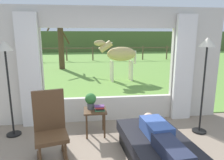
# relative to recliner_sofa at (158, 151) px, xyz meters

# --- Properties ---
(back_wall_with_window) EXTENTS (5.20, 0.12, 2.55)m
(back_wall_with_window) POSITION_rel_recliner_sofa_xyz_m (-0.54, 1.83, 1.03)
(back_wall_with_window) COLOR beige
(back_wall_with_window) RESTS_ON ground_plane
(curtain_panel_left) EXTENTS (0.44, 0.10, 2.40)m
(curtain_panel_left) POSITION_rel_recliner_sofa_xyz_m (-2.23, 1.69, 0.98)
(curtain_panel_left) COLOR silver
(curtain_panel_left) RESTS_ON ground_plane
(curtain_panel_right) EXTENTS (0.44, 0.10, 2.40)m
(curtain_panel_right) POSITION_rel_recliner_sofa_xyz_m (1.15, 1.69, 0.98)
(curtain_panel_right) COLOR silver
(curtain_panel_right) RESTS_ON ground_plane
(outdoor_pasture_lawn) EXTENTS (36.00, 21.68, 0.02)m
(outdoor_pasture_lawn) POSITION_rel_recliner_sofa_xyz_m (-0.54, 12.73, -0.21)
(outdoor_pasture_lawn) COLOR olive
(outdoor_pasture_lawn) RESTS_ON ground_plane
(distant_hill_ridge) EXTENTS (36.00, 2.00, 2.40)m
(distant_hill_ridge) POSITION_rel_recliner_sofa_xyz_m (-0.54, 22.57, 0.98)
(distant_hill_ridge) COLOR #4F6433
(distant_hill_ridge) RESTS_ON ground_plane
(recliner_sofa) EXTENTS (1.05, 1.77, 0.42)m
(recliner_sofa) POSITION_rel_recliner_sofa_xyz_m (0.00, 0.00, 0.00)
(recliner_sofa) COLOR black
(recliner_sofa) RESTS_ON ground_plane
(reclining_person) EXTENTS (0.39, 1.44, 0.22)m
(reclining_person) POSITION_rel_recliner_sofa_xyz_m (0.00, -0.05, 0.30)
(reclining_person) COLOR #334C8C
(reclining_person) RESTS_ON recliner_sofa
(rocking_chair) EXTENTS (0.61, 0.77, 1.12)m
(rocking_chair) POSITION_rel_recliner_sofa_xyz_m (-1.63, 0.34, 0.33)
(rocking_chair) COLOR #4C331E
(rocking_chair) RESTS_ON ground_plane
(side_table) EXTENTS (0.44, 0.44, 0.52)m
(side_table) POSITION_rel_recliner_sofa_xyz_m (-0.91, 1.11, 0.21)
(side_table) COLOR #4C331E
(side_table) RESTS_ON ground_plane
(potted_plant) EXTENTS (0.22, 0.22, 0.32)m
(potted_plant) POSITION_rel_recliner_sofa_xyz_m (-0.99, 1.17, 0.48)
(potted_plant) COLOR #4C5156
(potted_plant) RESTS_ON side_table
(book_stack) EXTENTS (0.20, 0.15, 0.10)m
(book_stack) POSITION_rel_recliner_sofa_xyz_m (-0.82, 1.05, 0.35)
(book_stack) COLOR #337247
(book_stack) RESTS_ON side_table
(floor_lamp_left) EXTENTS (0.32, 0.32, 1.85)m
(floor_lamp_left) POSITION_rel_recliner_sofa_xyz_m (-2.52, 1.29, 1.28)
(floor_lamp_left) COLOR black
(floor_lamp_left) RESTS_ON ground_plane
(floor_lamp_right) EXTENTS (0.32, 0.32, 1.91)m
(floor_lamp_right) POSITION_rel_recliner_sofa_xyz_m (1.22, 0.95, 1.33)
(floor_lamp_right) COLOR black
(floor_lamp_right) RESTS_ON ground_plane
(horse) EXTENTS (1.81, 0.61, 1.73)m
(horse) POSITION_rel_recliner_sofa_xyz_m (0.35, 5.94, 0.94)
(horse) COLOR tan
(horse) RESTS_ON outdoor_pasture_lawn
(pasture_tree) EXTENTS (1.30, 1.40, 3.12)m
(pasture_tree) POSITION_rel_recliner_sofa_xyz_m (-2.46, 9.48, 1.36)
(pasture_tree) COLOR #4C3823
(pasture_tree) RESTS_ON outdoor_pasture_lawn
(pasture_fence_line) EXTENTS (16.10, 0.10, 1.10)m
(pasture_fence_line) POSITION_rel_recliner_sofa_xyz_m (-0.54, 13.45, 0.53)
(pasture_fence_line) COLOR brown
(pasture_fence_line) RESTS_ON outdoor_pasture_lawn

